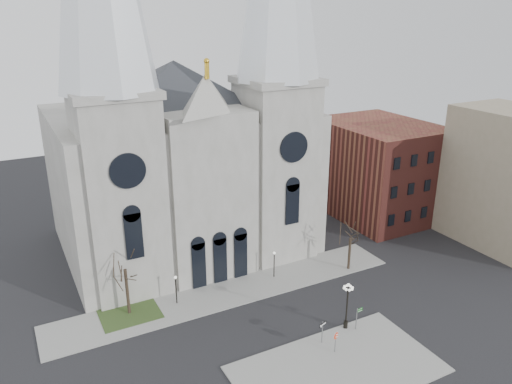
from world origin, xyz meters
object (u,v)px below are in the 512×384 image
globe_lamp (347,300)px  one_way_sign (322,329)px  stop_sign (336,338)px  street_name_sign (357,317)px

globe_lamp → one_way_sign: (-3.44, -0.86, -1.58)m
stop_sign → street_name_sign: street_name_sign is taller
globe_lamp → stop_sign: bearing=-141.1°
street_name_sign → stop_sign: bearing=-162.0°
one_way_sign → stop_sign: bearing=-99.6°
globe_lamp → street_name_sign: size_ratio=2.12×
globe_lamp → one_way_sign: globe_lamp is taller
stop_sign → one_way_sign: bearing=99.1°
stop_sign → one_way_sign: size_ratio=0.94×
street_name_sign → one_way_sign: bearing=175.2°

